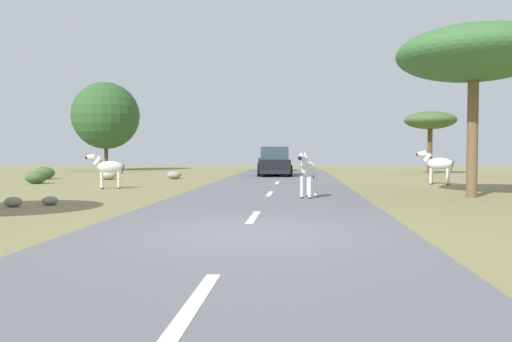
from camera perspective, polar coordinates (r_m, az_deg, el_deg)
name	(u,v)px	position (r m, az deg, el deg)	size (l,w,h in m)	color
ground_plane	(250,235)	(8.64, -0.74, -7.49)	(90.00, 90.00, 0.00)	olive
road	(243,234)	(8.64, -1.51, -7.32)	(6.00, 64.00, 0.05)	slate
lane_markings	(236,242)	(7.66, -2.35, -8.34)	(0.16, 56.00, 0.01)	silver
zebra_0	(308,170)	(15.10, 6.12, 0.08)	(0.73, 1.45, 1.42)	silver
zebra_1	(438,164)	(23.52, 20.42, 0.79)	(1.56, 0.94, 1.57)	silver
zebra_2	(108,167)	(20.36, -16.89, 0.41)	(1.47, 0.72, 1.43)	silver
car_0	(274,162)	(29.71, 2.15, 1.02)	(2.25, 4.45, 1.74)	black
car_1	(273,160)	(37.57, 1.97, 1.26)	(2.09, 4.38, 1.74)	black
tree_0	(430,121)	(35.11, 19.67, 5.52)	(3.39, 3.39, 4.21)	brown
tree_1	(106,116)	(41.09, -17.13, 6.18)	(5.34, 5.34, 7.06)	brown
tree_5	(474,55)	(17.51, 24.08, 12.26)	(4.85, 4.85, 5.45)	brown
bush_0	(44,173)	(28.79, -23.50, -0.22)	(1.12, 1.01, 0.67)	#425B2D
bush_1	(36,177)	(24.89, -24.30, -0.67)	(0.98, 0.88, 0.59)	#425B2D
rock_1	(108,175)	(27.26, -16.88, -0.47)	(0.90, 0.72, 0.46)	#A89E8C
rock_2	(174,175)	(27.07, -9.54, -0.45)	(0.80, 0.71, 0.44)	gray
rock_3	(13,202)	(14.54, -26.48, -3.24)	(0.48, 0.37, 0.27)	gray
rock_4	(50,201)	(14.65, -22.90, -3.21)	(0.44, 0.41, 0.24)	gray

